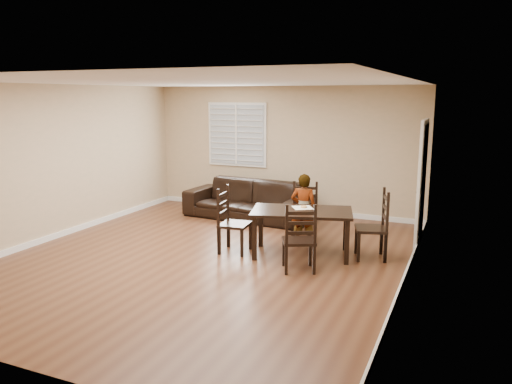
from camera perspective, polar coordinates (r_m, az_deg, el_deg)
ground at (r=7.92m, az=-5.74°, el=-7.52°), size 7.00×7.00×0.00m
room at (r=7.68m, az=-5.12°, el=5.71°), size 6.04×7.04×2.72m
dining_table at (r=7.90m, az=5.25°, el=-2.71°), size 1.74×1.25×0.73m
chair_near at (r=8.91m, az=5.60°, el=-2.35°), size 0.55×0.53×1.01m
chair_far at (r=7.14m, az=5.04°, el=-5.70°), size 0.60×0.59×1.02m
chair_left at (r=8.11m, az=-3.28°, el=-3.48°), size 0.49×0.52×1.07m
chair_right at (r=7.97m, az=13.95°, el=-3.96°), size 0.59×0.61×1.09m
child at (r=8.45m, az=5.47°, el=-2.01°), size 0.46×0.32×1.22m
napkin at (r=8.05m, az=5.34°, el=-1.79°), size 0.41×0.41×0.00m
donut at (r=8.04m, az=5.48°, el=-1.64°), size 0.10×0.10×0.04m
sofa at (r=10.28m, az=-0.84°, el=-0.90°), size 2.72×1.25×0.77m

